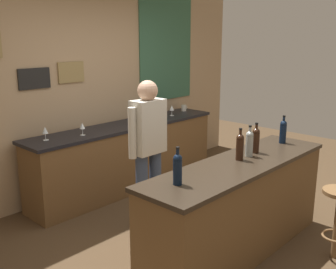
{
  "coord_description": "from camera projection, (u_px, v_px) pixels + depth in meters",
  "views": [
    {
      "loc": [
        -2.98,
        -2.29,
        2.05
      ],
      "look_at": [
        -0.07,
        0.45,
        1.05
      ],
      "focal_mm": 42.16,
      "sensor_mm": 36.0,
      "label": 1
    }
  ],
  "objects": [
    {
      "name": "wine_bottle_e",
      "position": [
        283.0,
        131.0,
        4.25
      ],
      "size": [
        0.07,
        0.07,
        0.31
      ],
      "color": "black",
      "rests_on": "bar_counter"
    },
    {
      "name": "ground_plane",
      "position": [
        204.0,
        238.0,
        4.12
      ],
      "size": [
        10.0,
        10.0,
        0.0
      ],
      "primitive_type": "plane",
      "color": "#4C3823"
    },
    {
      "name": "coffee_mug",
      "position": [
        184.0,
        108.0,
        6.21
      ],
      "size": [
        0.12,
        0.08,
        0.09
      ],
      "color": "silver",
      "rests_on": "side_counter"
    },
    {
      "name": "back_wall",
      "position": [
        86.0,
        86.0,
        5.16
      ],
      "size": [
        6.0,
        0.09,
        2.8
      ],
      "color": "tan",
      "rests_on": "ground_plane"
    },
    {
      "name": "wine_glass_d",
      "position": [
        162.0,
        111.0,
        5.66
      ],
      "size": [
        0.07,
        0.07,
        0.16
      ],
      "color": "silver",
      "rests_on": "side_counter"
    },
    {
      "name": "wine_glass_b",
      "position": [
        82.0,
        126.0,
        4.68
      ],
      "size": [
        0.07,
        0.07,
        0.16
      ],
      "color": "silver",
      "rests_on": "side_counter"
    },
    {
      "name": "bar_counter",
      "position": [
        238.0,
        208.0,
        3.75
      ],
      "size": [
        2.27,
        0.6,
        0.92
      ],
      "color": "brown",
      "rests_on": "ground_plane"
    },
    {
      "name": "wine_bottle_d",
      "position": [
        256.0,
        139.0,
        3.9
      ],
      "size": [
        0.07,
        0.07,
        0.31
      ],
      "color": "black",
      "rests_on": "bar_counter"
    },
    {
      "name": "wine_bottle_c",
      "position": [
        249.0,
        143.0,
        3.79
      ],
      "size": [
        0.07,
        0.07,
        0.31
      ],
      "color": "#999E99",
      "rests_on": "bar_counter"
    },
    {
      "name": "wine_bottle_b",
      "position": [
        240.0,
        146.0,
        3.67
      ],
      "size": [
        0.07,
        0.07,
        0.31
      ],
      "color": "black",
      "rests_on": "bar_counter"
    },
    {
      "name": "wine_glass_a",
      "position": [
        45.0,
        131.0,
        4.45
      ],
      "size": [
        0.07,
        0.07,
        0.16
      ],
      "color": "silver",
      "rests_on": "side_counter"
    },
    {
      "name": "bartender",
      "position": [
        148.0,
        146.0,
        4.12
      ],
      "size": [
        0.52,
        0.21,
        1.62
      ],
      "color": "#384766",
      "rests_on": "ground_plane"
    },
    {
      "name": "side_counter",
      "position": [
        128.0,
        156.0,
        5.39
      ],
      "size": [
        2.92,
        0.56,
        0.9
      ],
      "color": "brown",
      "rests_on": "ground_plane"
    },
    {
      "name": "wine_glass_e",
      "position": [
        172.0,
        108.0,
        5.83
      ],
      "size": [
        0.07,
        0.07,
        0.16
      ],
      "color": "silver",
      "rests_on": "side_counter"
    },
    {
      "name": "wine_bottle_a",
      "position": [
        178.0,
        168.0,
        3.06
      ],
      "size": [
        0.07,
        0.07,
        0.31
      ],
      "color": "black",
      "rests_on": "bar_counter"
    },
    {
      "name": "wine_glass_c",
      "position": [
        140.0,
        115.0,
        5.34
      ],
      "size": [
        0.07,
        0.07,
        0.16
      ],
      "color": "silver",
      "rests_on": "side_counter"
    }
  ]
}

